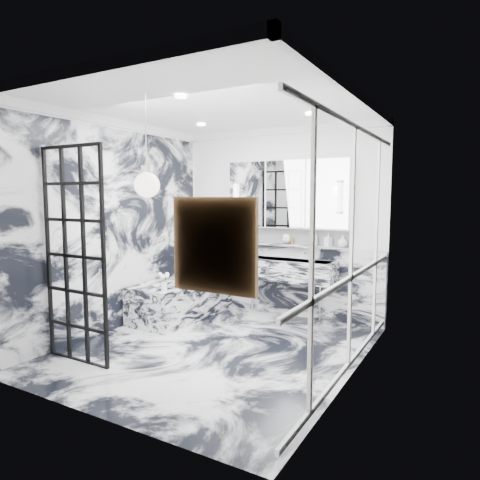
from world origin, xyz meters
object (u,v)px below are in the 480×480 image
Objects in this scene: crittall_door at (75,256)px; mirror_cabinet at (287,194)px; bathtub at (182,298)px; trough_sink at (282,269)px.

crittall_door is 3.12m from mirror_cabinet.
crittall_door is 1.40× the size of bathtub.
bathtub is at bearing -153.52° from trough_sink.
trough_sink is 0.84× the size of mirror_cabinet.
mirror_cabinet reaches higher than trough_sink.
mirror_cabinet is at bearing 66.13° from crittall_door.
mirror_cabinet is at bearing 32.06° from bathtub.
trough_sink is at bearing 64.75° from crittall_door.
bathtub is (-1.33, -0.66, -0.45)m from trough_sink.
mirror_cabinet reaches higher than bathtub.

